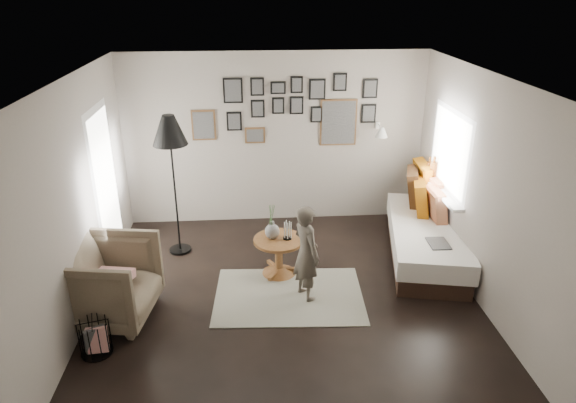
{
  "coord_description": "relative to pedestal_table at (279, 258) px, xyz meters",
  "views": [
    {
      "loc": [
        -0.37,
        -5.05,
        3.49
      ],
      "look_at": [
        0.05,
        0.5,
        1.1
      ],
      "focal_mm": 32.0,
      "sensor_mm": 36.0,
      "label": 1
    }
  ],
  "objects": [
    {
      "name": "wall_sconce",
      "position": [
        1.6,
        1.44,
        1.23
      ],
      "size": [
        0.18,
        0.36,
        0.16
      ],
      "color": "white",
      "rests_on": "wall_back"
    },
    {
      "name": "ceiling",
      "position": [
        0.05,
        -0.7,
        2.37
      ],
      "size": [
        4.8,
        4.8,
        0.0
      ],
      "primitive_type": "plane",
      "rotation": [
        3.14,
        0.0,
        0.0
      ],
      "color": "white",
      "rests_on": "wall_back"
    },
    {
      "name": "demijohn_large",
      "position": [
        1.72,
        -0.21,
        -0.05
      ],
      "size": [
        0.31,
        0.31,
        0.47
      ],
      "color": "black",
      "rests_on": "ground"
    },
    {
      "name": "rug",
      "position": [
        0.09,
        -0.53,
        -0.23
      ],
      "size": [
        1.83,
        1.33,
        0.01
      ],
      "primitive_type": "cube",
      "rotation": [
        0.0,
        0.0,
        -0.06
      ],
      "color": "silver",
      "rests_on": "ground"
    },
    {
      "name": "demijohn_small",
      "position": [
        2.05,
        -0.33,
        -0.07
      ],
      "size": [
        0.28,
        0.28,
        0.43
      ],
      "color": "black",
      "rests_on": "ground"
    },
    {
      "name": "wall_right",
      "position": [
        2.3,
        -0.7,
        1.07
      ],
      "size": [
        0.0,
        4.8,
        4.8
      ],
      "primitive_type": "plane",
      "rotation": [
        1.57,
        0.0,
        -1.57
      ],
      "color": "#9F958B",
      "rests_on": "ground"
    },
    {
      "name": "floor_lamp",
      "position": [
        -1.35,
        0.72,
        1.44
      ],
      "size": [
        0.45,
        0.45,
        1.94
      ],
      "rotation": [
        0.0,
        0.0,
        -0.03
      ],
      "color": "black",
      "rests_on": "ground"
    },
    {
      "name": "magazine_basket",
      "position": [
        -1.95,
        -1.4,
        -0.05
      ],
      "size": [
        0.37,
        0.37,
        0.38
      ],
      "rotation": [
        0.0,
        0.0,
        0.27
      ],
      "color": "black",
      "rests_on": "ground"
    },
    {
      "name": "wall_back",
      "position": [
        0.05,
        1.7,
        1.07
      ],
      "size": [
        4.5,
        0.0,
        4.5
      ],
      "primitive_type": "plane",
      "rotation": [
        1.57,
        0.0,
        0.0
      ],
      "color": "#9F958B",
      "rests_on": "ground"
    },
    {
      "name": "pedestal_table",
      "position": [
        0.0,
        0.0,
        0.0
      ],
      "size": [
        0.64,
        0.64,
        0.5
      ],
      "rotation": [
        0.0,
        0.0,
        -0.28
      ],
      "color": "brown",
      "rests_on": "ground"
    },
    {
      "name": "vase",
      "position": [
        -0.08,
        0.02,
        0.41
      ],
      "size": [
        0.18,
        0.18,
        0.46
      ],
      "color": "black",
      "rests_on": "pedestal_table"
    },
    {
      "name": "wall_front",
      "position": [
        0.05,
        -3.1,
        1.07
      ],
      "size": [
        4.5,
        0.0,
        4.5
      ],
      "primitive_type": "plane",
      "rotation": [
        -1.57,
        0.0,
        0.0
      ],
      "color": "#9F958B",
      "rests_on": "ground"
    },
    {
      "name": "gallery_wall",
      "position": [
        0.34,
        1.68,
        1.51
      ],
      "size": [
        2.74,
        0.03,
        1.08
      ],
      "color": "brown",
      "rests_on": "wall_back"
    },
    {
      "name": "door_left",
      "position": [
        -2.18,
        0.5,
        0.82
      ],
      "size": [
        0.0,
        2.14,
        2.14
      ],
      "color": "white",
      "rests_on": "wall_left"
    },
    {
      "name": "magazine_on_daybed",
      "position": [
        1.97,
        -0.27,
        0.27
      ],
      "size": [
        0.25,
        0.34,
        0.02
      ],
      "primitive_type": "cube",
      "rotation": [
        0.0,
        0.0,
        -0.03
      ],
      "color": "black",
      "rests_on": "daybed"
    },
    {
      "name": "window_right",
      "position": [
        2.23,
        0.64,
        0.7
      ],
      "size": [
        0.15,
        1.32,
        1.3
      ],
      "color": "white",
      "rests_on": "wall_right"
    },
    {
      "name": "armchair",
      "position": [
        -1.94,
        -0.77,
        0.22
      ],
      "size": [
        1.13,
        1.11,
        0.91
      ],
      "primitive_type": "imported",
      "rotation": [
        0.0,
        0.0,
        1.42
      ],
      "color": "brown",
      "rests_on": "ground"
    },
    {
      "name": "ground",
      "position": [
        0.05,
        -0.7,
        -0.23
      ],
      "size": [
        4.8,
        4.8,
        0.0
      ],
      "primitive_type": "plane",
      "color": "black",
      "rests_on": "ground"
    },
    {
      "name": "armchair_cushion",
      "position": [
        -1.91,
        -0.72,
        0.25
      ],
      "size": [
        0.48,
        0.49,
        0.19
      ],
      "primitive_type": "cube",
      "rotation": [
        -0.21,
        0.0,
        -0.19
      ],
      "color": "white",
      "rests_on": "armchair"
    },
    {
      "name": "child",
      "position": [
        0.29,
        -0.55,
        0.36
      ],
      "size": [
        0.44,
        0.51,
        1.18
      ],
      "primitive_type": "imported",
      "rotation": [
        0.0,
        0.0,
        2.03
      ],
      "color": "#534B41",
      "rests_on": "ground"
    },
    {
      "name": "wall_left",
      "position": [
        -2.2,
        -0.7,
        1.07
      ],
      "size": [
        0.0,
        4.8,
        4.8
      ],
      "primitive_type": "plane",
      "rotation": [
        1.57,
        0.0,
        1.57
      ],
      "color": "#9F958B",
      "rests_on": "ground"
    },
    {
      "name": "candles",
      "position": [
        0.11,
        0.0,
        0.39
      ],
      "size": [
        0.11,
        0.11,
        0.24
      ],
      "color": "black",
      "rests_on": "pedestal_table"
    },
    {
      "name": "daybed",
      "position": [
        2.02,
        0.39,
        0.11
      ],
      "size": [
        1.35,
        2.31,
        1.07
      ],
      "rotation": [
        0.0,
        0.0,
        -0.2
      ],
      "color": "black",
      "rests_on": "ground"
    }
  ]
}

